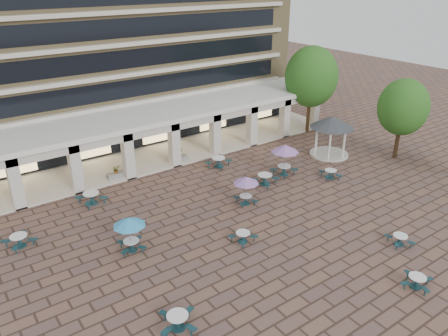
{
  "coord_description": "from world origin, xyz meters",
  "views": [
    {
      "loc": [
        -14.48,
        -18.21,
        15.49
      ],
      "look_at": [
        0.62,
        3.0,
        3.63
      ],
      "focal_mm": 35.0,
      "sensor_mm": 36.0,
      "label": 1
    }
  ],
  "objects_px": {
    "planter_left": "(116,174)",
    "planter_right": "(179,156)",
    "gazebo": "(332,126)",
    "picnic_table_2": "(417,281)"
  },
  "relations": [
    {
      "from": "picnic_table_2",
      "to": "planter_left",
      "type": "bearing_deg",
      "value": 84.92
    },
    {
      "from": "picnic_table_2",
      "to": "planter_left",
      "type": "relative_size",
      "value": 1.26
    },
    {
      "from": "gazebo",
      "to": "planter_right",
      "type": "relative_size",
      "value": 2.62
    },
    {
      "from": "gazebo",
      "to": "planter_left",
      "type": "distance_m",
      "value": 19.18
    },
    {
      "from": "picnic_table_2",
      "to": "gazebo",
      "type": "relative_size",
      "value": 0.48
    },
    {
      "from": "gazebo",
      "to": "planter_left",
      "type": "relative_size",
      "value": 2.62
    },
    {
      "from": "planter_left",
      "to": "planter_right",
      "type": "bearing_deg",
      "value": 0.0
    },
    {
      "from": "picnic_table_2",
      "to": "gazebo",
      "type": "bearing_deg",
      "value": 31.99
    },
    {
      "from": "gazebo",
      "to": "planter_left",
      "type": "xyz_separation_m",
      "value": [
        -17.86,
        6.59,
        -2.34
      ]
    },
    {
      "from": "picnic_table_2",
      "to": "gazebo",
      "type": "height_order",
      "value": "gazebo"
    }
  ]
}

